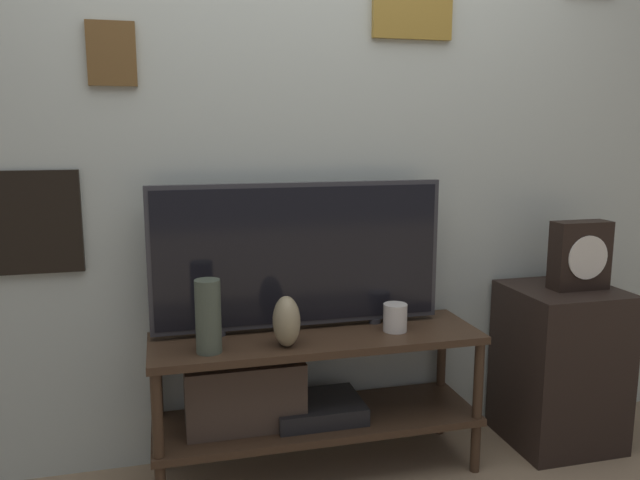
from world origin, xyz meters
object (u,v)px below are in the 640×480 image
object	(u,v)px
vase_urn_stoneware	(286,321)
vase_tall_ceramic	(208,316)
mantel_clock	(580,255)
television	(299,255)
candle_jar	(395,317)

from	to	relation	value
vase_urn_stoneware	vase_tall_ceramic	size ratio (longest dim) A/B	0.71
vase_urn_stoneware	mantel_clock	world-z (taller)	mantel_clock
vase_tall_ceramic	mantel_clock	bearing A→B (deg)	1.88
vase_urn_stoneware	vase_tall_ceramic	bearing A→B (deg)	178.35
television	vase_urn_stoneware	bearing A→B (deg)	-116.29
television	mantel_clock	bearing A→B (deg)	-5.93
vase_tall_ceramic	mantel_clock	size ratio (longest dim) A/B	0.92
mantel_clock	candle_jar	bearing A→B (deg)	179.44
vase_urn_stoneware	candle_jar	xyz separation A→B (m)	(0.46, 0.07, -0.04)
candle_jar	vase_tall_ceramic	bearing A→B (deg)	-175.40
candle_jar	mantel_clock	world-z (taller)	mantel_clock
vase_tall_ceramic	candle_jar	distance (m)	0.76
vase_tall_ceramic	mantel_clock	distance (m)	1.60
television	mantel_clock	distance (m)	1.22
vase_tall_ceramic	candle_jar	bearing A→B (deg)	4.60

